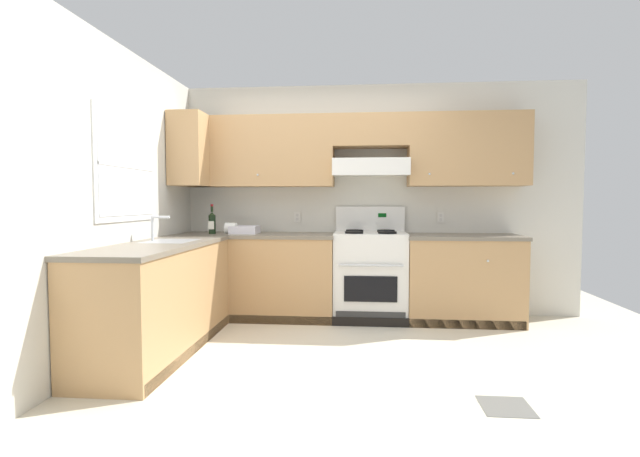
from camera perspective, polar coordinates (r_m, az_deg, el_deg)
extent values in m
plane|color=beige|center=(3.94, -1.43, -15.28)|extent=(7.04, 7.04, 0.00)
cube|color=slate|center=(3.26, 21.73, -19.50)|extent=(0.30, 0.30, 0.01)
cube|color=silver|center=(5.33, 5.52, 3.49)|extent=(4.68, 0.12, 2.55)
cube|color=tan|center=(5.24, -7.19, 9.24)|extent=(1.60, 0.34, 0.76)
cube|color=tan|center=(5.23, 17.55, 9.12)|extent=(1.23, 0.34, 0.76)
cube|color=tan|center=(5.15, 6.22, 11.71)|extent=(0.80, 0.34, 0.34)
cube|color=white|center=(5.06, 6.20, 7.41)|extent=(0.80, 0.46, 0.17)
cube|color=white|center=(4.84, 6.24, 6.71)|extent=(0.80, 0.03, 0.04)
sphere|color=silver|center=(5.04, -7.62, 6.51)|extent=(0.02, 0.02, 0.02)
sphere|color=silver|center=(4.96, 13.21, 6.50)|extent=(0.02, 0.02, 0.02)
sphere|color=silver|center=(5.14, 22.50, 6.22)|extent=(0.02, 0.02, 0.02)
cube|color=silver|center=(5.31, -2.79, 1.40)|extent=(0.08, 0.01, 0.12)
cube|color=silver|center=(5.31, -2.80, 1.64)|extent=(0.03, 0.00, 0.03)
cube|color=silver|center=(5.31, -2.79, 1.16)|extent=(0.03, 0.00, 0.03)
cube|color=silver|center=(5.33, 14.50, 1.31)|extent=(0.08, 0.01, 0.12)
cube|color=silver|center=(5.32, 14.51, 1.54)|extent=(0.03, 0.00, 0.03)
cube|color=silver|center=(5.33, 14.50, 1.07)|extent=(0.03, 0.00, 0.03)
cube|color=silver|center=(4.33, -23.15, 3.30)|extent=(0.12, 4.00, 2.55)
cube|color=white|center=(4.31, -22.61, 6.97)|extent=(0.04, 1.00, 0.92)
cube|color=white|center=(4.30, -22.38, 6.99)|extent=(0.01, 0.90, 0.82)
cube|color=white|center=(4.30, -22.34, 6.99)|extent=(0.01, 0.90, 0.02)
cube|color=tan|center=(5.26, -15.16, 9.12)|extent=(0.34, 0.64, 0.76)
cube|color=tan|center=(5.15, -7.60, -5.89)|extent=(1.66, 0.61, 0.87)
cube|color=#756B5B|center=(5.10, -7.64, -0.83)|extent=(1.69, 0.63, 0.04)
cube|color=tan|center=(5.13, 16.97, -6.04)|extent=(1.15, 0.61, 0.87)
cube|color=#756B5B|center=(5.08, 17.06, -0.96)|extent=(1.17, 0.63, 0.04)
cube|color=black|center=(4.84, 3.06, -11.20)|extent=(3.54, 0.06, 0.09)
sphere|color=silver|center=(4.90, -12.25, -3.52)|extent=(0.03, 0.03, 0.03)
sphere|color=silver|center=(4.83, 19.79, -3.74)|extent=(0.03, 0.03, 0.03)
cube|color=tan|center=(4.15, -18.97, -8.27)|extent=(0.61, 1.89, 0.87)
cube|color=#756B5B|center=(4.08, -19.09, -2.00)|extent=(0.63, 1.91, 0.04)
cube|color=black|center=(4.14, -15.29, -13.80)|extent=(0.06, 1.85, 0.09)
cube|color=#999B9E|center=(4.30, -17.80, -1.51)|extent=(0.40, 0.48, 0.01)
cube|color=#28282B|center=(4.30, -17.78, -2.46)|extent=(0.34, 0.42, 0.14)
cylinder|color=silver|center=(4.36, -19.76, 0.01)|extent=(0.03, 0.03, 0.22)
cylinder|color=silver|center=(4.32, -18.82, 1.33)|extent=(0.16, 0.02, 0.02)
cube|color=white|center=(5.02, 6.13, -5.89)|extent=(0.76, 0.58, 0.91)
cube|color=black|center=(4.75, 6.18, -7.35)|extent=(0.53, 0.01, 0.26)
cylinder|color=silver|center=(4.69, 6.21, -4.51)|extent=(0.65, 0.02, 0.02)
cube|color=#333333|center=(4.81, 6.16, -10.69)|extent=(0.70, 0.01, 0.11)
cube|color=white|center=(4.97, 6.17, -0.60)|extent=(0.76, 0.58, 0.02)
cube|color=white|center=(5.24, 6.13, 1.09)|extent=(0.76, 0.04, 0.29)
cube|color=#053F0C|center=(5.22, 7.59, 1.62)|extent=(0.09, 0.01, 0.04)
cylinder|color=black|center=(4.83, 4.18, -0.48)|extent=(0.19, 0.19, 0.02)
cylinder|color=black|center=(4.83, 4.18, -0.55)|extent=(0.07, 0.07, 0.01)
cylinder|color=black|center=(4.84, 8.21, -0.50)|extent=(0.19, 0.19, 0.02)
cylinder|color=black|center=(4.84, 8.21, -0.57)|extent=(0.07, 0.07, 0.01)
cylinder|color=black|center=(5.11, 4.24, -0.27)|extent=(0.19, 0.19, 0.02)
cylinder|color=black|center=(5.11, 4.24, -0.34)|extent=(0.07, 0.07, 0.01)
cylinder|color=black|center=(5.12, 8.05, -0.29)|extent=(0.19, 0.19, 0.02)
cylinder|color=black|center=(5.12, 8.05, -0.36)|extent=(0.07, 0.07, 0.01)
cylinder|color=white|center=(5.22, 3.83, 0.82)|extent=(0.04, 0.02, 0.04)
cylinder|color=white|center=(5.22, 5.38, 0.81)|extent=(0.04, 0.02, 0.04)
cylinder|color=white|center=(5.22, 6.92, 0.80)|extent=(0.04, 0.02, 0.04)
cylinder|color=white|center=(5.23, 8.46, 0.79)|extent=(0.04, 0.02, 0.04)
cylinder|color=black|center=(5.13, -13.02, 0.46)|extent=(0.07, 0.07, 0.20)
cone|color=black|center=(5.12, -13.03, 1.76)|extent=(0.07, 0.07, 0.04)
cylinder|color=black|center=(5.12, -13.04, 2.43)|extent=(0.03, 0.03, 0.08)
cylinder|color=maroon|center=(5.12, -13.05, 2.78)|extent=(0.03, 0.03, 0.02)
cube|color=silver|center=(5.09, -13.15, 0.39)|extent=(0.07, 0.00, 0.09)
cube|color=silver|center=(5.13, -9.16, -0.52)|extent=(0.23, 0.21, 0.02)
cube|color=silver|center=(5.00, -9.52, -0.23)|extent=(0.29, 0.01, 0.08)
cube|color=silver|center=(5.25, -8.82, -0.06)|extent=(0.29, 0.01, 0.08)
cube|color=silver|center=(5.16, -10.65, -0.13)|extent=(0.01, 0.24, 0.08)
cube|color=silver|center=(5.09, -7.65, -0.15)|extent=(0.01, 0.24, 0.08)
cylinder|color=white|center=(5.14, -10.80, 0.04)|extent=(0.12, 0.12, 0.12)
cylinder|color=#9E7A51|center=(5.15, -11.45, 0.05)|extent=(0.01, 0.04, 0.04)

